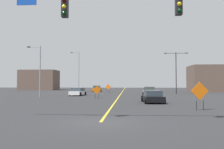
# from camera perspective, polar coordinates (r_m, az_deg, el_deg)

# --- Properties ---
(ground) EXTENTS (201.79, 201.79, 0.00)m
(ground) POSITION_cam_1_polar(r_m,az_deg,el_deg) (12.33, -2.82, -11.65)
(ground) COLOR #2D2D30
(road_centre_stripe) EXTENTS (0.16, 112.10, 0.01)m
(road_centre_stripe) POSITION_cam_1_polar(r_m,az_deg,el_deg) (68.18, 2.81, -3.92)
(road_centre_stripe) COLOR yellow
(road_centre_stripe) RESTS_ON ground
(traffic_signal_assembly) EXTENTS (18.15, 0.44, 7.24)m
(traffic_signal_assembly) POSITION_cam_1_polar(r_m,az_deg,el_deg) (12.80, 14.75, 14.01)
(traffic_signal_assembly) COLOR gray
(traffic_signal_assembly) RESTS_ON ground
(street_lamp_mid_right) EXTENTS (2.02, 0.24, 7.47)m
(street_lamp_mid_right) POSITION_cam_1_polar(r_m,az_deg,el_deg) (34.99, -17.53, 1.39)
(street_lamp_mid_right) COLOR gray
(street_lamp_mid_right) RESTS_ON ground
(street_lamp_mid_left) EXTENTS (4.50, 0.24, 8.07)m
(street_lamp_mid_left) POSITION_cam_1_polar(r_m,az_deg,el_deg) (46.60, 15.49, 1.34)
(street_lamp_mid_left) COLOR black
(street_lamp_mid_left) RESTS_ON ground
(street_lamp_near_right) EXTENTS (2.09, 0.24, 9.53)m
(street_lamp_near_right) POSITION_cam_1_polar(r_m,az_deg,el_deg) (55.60, -8.29, 1.09)
(street_lamp_near_right) COLOR gray
(street_lamp_near_right) RESTS_ON ground
(construction_sign_median_near) EXTENTS (1.22, 0.23, 1.87)m
(construction_sign_median_near) POSITION_cam_1_polar(r_m,az_deg,el_deg) (51.64, -0.94, -3.17)
(construction_sign_median_near) COLOR orange
(construction_sign_median_near) RESTS_ON ground
(construction_sign_left_lane) EXTENTS (1.14, 0.26, 1.74)m
(construction_sign_left_lane) POSITION_cam_1_polar(r_m,az_deg,el_deg) (31.08, -3.75, -3.96)
(construction_sign_left_lane) COLOR orange
(construction_sign_left_lane) RESTS_ON ground
(construction_sign_right_lane) EXTENTS (1.39, 0.28, 2.16)m
(construction_sign_right_lane) POSITION_cam_1_polar(r_m,az_deg,el_deg) (18.83, 20.78, -4.09)
(construction_sign_right_lane) COLOR orange
(construction_sign_right_lane) RESTS_ON ground
(car_yellow_mid) EXTENTS (2.01, 4.12, 1.51)m
(car_yellow_mid) POSITION_cam_1_polar(r_m,az_deg,el_deg) (37.32, 9.08, -4.23)
(car_yellow_mid) COLOR gold
(car_yellow_mid) RESTS_ON ground
(car_black_passing) EXTENTS (2.26, 4.41, 1.31)m
(car_black_passing) POSITION_cam_1_polar(r_m,az_deg,el_deg) (24.89, 9.97, -5.44)
(car_black_passing) COLOR black
(car_black_passing) RESTS_ON ground
(car_orange_far) EXTENTS (1.98, 4.23, 1.49)m
(car_orange_far) POSITION_cam_1_polar(r_m,az_deg,el_deg) (58.86, -3.76, -3.51)
(car_orange_far) COLOR orange
(car_orange_far) RESTS_ON ground
(car_white_distant) EXTENTS (2.25, 4.66, 1.31)m
(car_white_distant) POSITION_cam_1_polar(r_m,az_deg,el_deg) (39.72, -8.40, -4.21)
(car_white_distant) COLOR white
(car_white_distant) RESTS_ON ground
(roadside_building_west) EXTENTS (11.00, 7.17, 6.19)m
(roadside_building_west) POSITION_cam_1_polar(r_m,az_deg,el_deg) (76.21, -17.45, -1.32)
(roadside_building_west) COLOR brown
(roadside_building_west) RESTS_ON ground
(roadside_building_east) EXTENTS (9.20, 7.82, 6.43)m
(roadside_building_east) POSITION_cam_1_polar(r_m,az_deg,el_deg) (61.81, 22.82, -0.95)
(roadside_building_east) COLOR brown
(roadside_building_east) RESTS_ON ground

